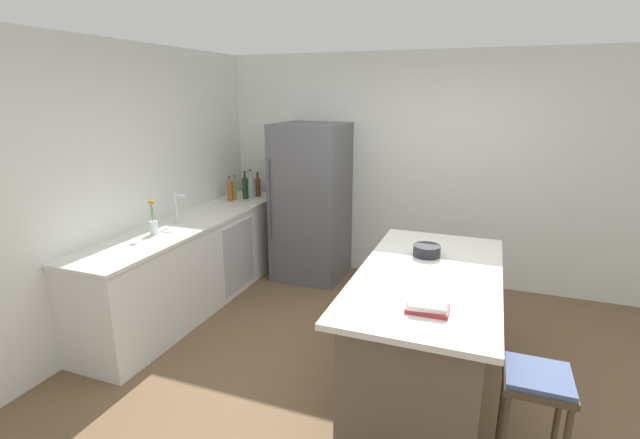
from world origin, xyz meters
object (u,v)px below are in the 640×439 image
(syrup_bottle, at_px, (258,187))
(vinegar_bottle, at_px, (230,191))
(sink_faucet, at_px, (178,208))
(whiskey_bottle, at_px, (250,185))
(refrigerator, at_px, (311,202))
(bar_stool, at_px, (536,393))
(wine_bottle, at_px, (245,188))
(cookbook_stack, at_px, (428,307))
(olive_oil_bottle, at_px, (235,190))
(mixing_bowl, at_px, (427,251))
(kitchen_island, at_px, (425,329))
(flower_vase, at_px, (153,223))
(soda_bottle, at_px, (251,186))

(syrup_bottle, xyz_separation_m, vinegar_bottle, (-0.17, -0.37, 0.00))
(sink_faucet, xyz_separation_m, whiskey_bottle, (-0.03, 1.47, -0.05))
(refrigerator, distance_m, bar_stool, 3.33)
(whiskey_bottle, relative_size, wine_bottle, 0.83)
(cookbook_stack, bearing_deg, olive_oil_bottle, 140.65)
(refrigerator, relative_size, syrup_bottle, 6.15)
(whiskey_bottle, height_order, syrup_bottle, syrup_bottle)
(cookbook_stack, distance_m, mixing_bowl, 0.97)
(kitchen_island, distance_m, refrigerator, 2.39)
(mixing_bowl, bearing_deg, vinegar_bottle, 156.37)
(refrigerator, height_order, flower_vase, refrigerator)
(cookbook_stack, bearing_deg, soda_bottle, 136.89)
(kitchen_island, height_order, soda_bottle, soda_bottle)
(kitchen_island, bearing_deg, mixing_bowl, 100.99)
(whiskey_bottle, bearing_deg, cookbook_stack, -44.00)
(sink_faucet, relative_size, soda_bottle, 0.90)
(cookbook_stack, bearing_deg, syrup_bottle, 135.24)
(flower_vase, distance_m, vinegar_bottle, 1.38)
(soda_bottle, relative_size, cookbook_stack, 1.36)
(kitchen_island, height_order, vinegar_bottle, vinegar_bottle)
(bar_stool, bearing_deg, kitchen_island, 135.48)
(whiskey_bottle, distance_m, syrup_bottle, 0.20)
(bar_stool, relative_size, syrup_bottle, 2.33)
(olive_oil_bottle, bearing_deg, flower_vase, -88.65)
(soda_bottle, bearing_deg, kitchen_island, -35.51)
(syrup_bottle, height_order, olive_oil_bottle, olive_oil_bottle)
(refrigerator, distance_m, vinegar_bottle, 0.97)
(wine_bottle, bearing_deg, refrigerator, 7.25)
(olive_oil_bottle, distance_m, mixing_bowl, 2.70)
(vinegar_bottle, distance_m, mixing_bowl, 2.67)
(refrigerator, distance_m, sink_faucet, 1.58)
(bar_stool, xyz_separation_m, soda_bottle, (-3.09, 2.40, 0.48))
(syrup_bottle, height_order, cookbook_stack, syrup_bottle)
(mixing_bowl, bearing_deg, wine_bottle, 151.86)
(flower_vase, xyz_separation_m, syrup_bottle, (0.13, 1.74, 0.01))
(flower_vase, bearing_deg, kitchen_island, -1.13)
(olive_oil_bottle, relative_size, cookbook_stack, 1.22)
(syrup_bottle, distance_m, soda_bottle, 0.10)
(bar_stool, xyz_separation_m, vinegar_bottle, (-3.21, 2.11, 0.47))
(olive_oil_bottle, height_order, vinegar_bottle, olive_oil_bottle)
(bar_stool, bearing_deg, syrup_bottle, 140.82)
(sink_faucet, relative_size, vinegar_bottle, 1.00)
(kitchen_island, height_order, flower_vase, flower_vase)
(sink_faucet, xyz_separation_m, soda_bottle, (0.09, 1.29, -0.03))
(bar_stool, relative_size, whiskey_bottle, 2.49)
(wine_bottle, bearing_deg, syrup_bottle, 67.68)
(kitchen_island, relative_size, soda_bottle, 5.87)
(sink_faucet, bearing_deg, wine_bottle, 86.57)
(kitchen_island, relative_size, vinegar_bottle, 6.55)
(wine_bottle, distance_m, cookbook_stack, 3.33)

